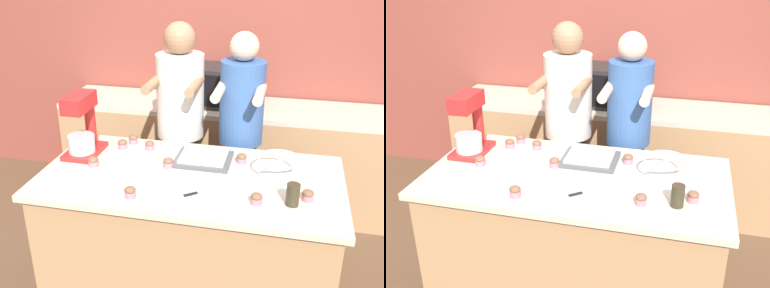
# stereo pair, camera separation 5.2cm
# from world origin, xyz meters

# --- Properties ---
(back_wall) EXTENTS (10.00, 0.06, 2.70)m
(back_wall) POSITION_xyz_m (0.00, 1.64, 1.35)
(back_wall) COLOR brown
(back_wall) RESTS_ON ground_plane
(island_counter) EXTENTS (1.77, 0.91, 0.90)m
(island_counter) POSITION_xyz_m (0.00, 0.00, 0.45)
(island_counter) COLOR #A87F56
(island_counter) RESTS_ON ground_plane
(back_counter) EXTENTS (2.80, 0.60, 0.91)m
(back_counter) POSITION_xyz_m (0.00, 1.29, 0.46)
(back_counter) COLOR #A87F56
(back_counter) RESTS_ON ground_plane
(person_left) EXTENTS (0.35, 0.51, 1.69)m
(person_left) POSITION_xyz_m (-0.23, 0.66, 0.89)
(person_left) COLOR brown
(person_left) RESTS_ON ground_plane
(person_right) EXTENTS (0.33, 0.49, 1.64)m
(person_right) POSITION_xyz_m (0.21, 0.66, 0.87)
(person_right) COLOR #232328
(person_right) RESTS_ON ground_plane
(stand_mixer) EXTENTS (0.20, 0.30, 0.40)m
(stand_mixer) POSITION_xyz_m (-0.74, 0.14, 1.08)
(stand_mixer) COLOR red
(stand_mixer) RESTS_ON island_counter
(mixing_bowl) EXTENTS (0.26, 0.26, 0.13)m
(mixing_bowl) POSITION_xyz_m (0.51, 0.08, 0.97)
(mixing_bowl) COLOR #BCBCC1
(mixing_bowl) RESTS_ON island_counter
(baking_tray) EXTENTS (0.35, 0.28, 0.04)m
(baking_tray) POSITION_xyz_m (0.04, 0.20, 0.92)
(baking_tray) COLOR #4C4C51
(baking_tray) RESTS_ON island_counter
(microwave_oven) EXTENTS (0.49, 0.36, 0.33)m
(microwave_oven) POSITION_xyz_m (0.01, 1.29, 1.08)
(microwave_oven) COLOR black
(microwave_oven) RESTS_ON back_counter
(drinking_glass) EXTENTS (0.07, 0.07, 0.12)m
(drinking_glass) POSITION_xyz_m (0.59, -0.21, 0.96)
(drinking_glass) COLOR #332D1E
(drinking_glass) RESTS_ON island_counter
(knife) EXTENTS (0.18, 0.15, 0.01)m
(knife) POSITION_xyz_m (0.10, -0.19, 0.91)
(knife) COLOR #BCBCC1
(knife) RESTS_ON island_counter
(cupcake_0) EXTENTS (0.06, 0.06, 0.06)m
(cupcake_0) POSITION_xyz_m (0.67, -0.14, 0.94)
(cupcake_0) COLOR #D17084
(cupcake_0) RESTS_ON island_counter
(cupcake_1) EXTENTS (0.06, 0.06, 0.06)m
(cupcake_1) POSITION_xyz_m (-0.26, -0.32, 0.94)
(cupcake_1) COLOR #D17084
(cupcake_1) RESTS_ON island_counter
(cupcake_2) EXTENTS (0.06, 0.06, 0.06)m
(cupcake_2) POSITION_xyz_m (0.27, 0.23, 0.94)
(cupcake_2) COLOR #D17084
(cupcake_2) RESTS_ON island_counter
(cupcake_3) EXTENTS (0.06, 0.06, 0.06)m
(cupcake_3) POSITION_xyz_m (-0.48, 0.37, 0.94)
(cupcake_3) COLOR #D17084
(cupcake_3) RESTS_ON island_counter
(cupcake_4) EXTENTS (0.06, 0.06, 0.06)m
(cupcake_4) POSITION_xyz_m (0.41, -0.24, 0.94)
(cupcake_4) COLOR #D17084
(cupcake_4) RESTS_ON island_counter
(cupcake_5) EXTENTS (0.06, 0.06, 0.06)m
(cupcake_5) POSITION_xyz_m (-0.34, 0.29, 0.94)
(cupcake_5) COLOR #D17084
(cupcake_5) RESTS_ON island_counter
(cupcake_6) EXTENTS (0.06, 0.06, 0.06)m
(cupcake_6) POSITION_xyz_m (-0.53, 0.27, 0.94)
(cupcake_6) COLOR #D17084
(cupcake_6) RESTS_ON island_counter
(cupcake_7) EXTENTS (0.06, 0.06, 0.06)m
(cupcake_7) POSITION_xyz_m (-0.15, 0.07, 0.94)
(cupcake_7) COLOR #D17084
(cupcake_7) RESTS_ON island_counter
(cupcake_8) EXTENTS (0.06, 0.06, 0.06)m
(cupcake_8) POSITION_xyz_m (-0.60, -0.02, 0.94)
(cupcake_8) COLOR #D17084
(cupcake_8) RESTS_ON island_counter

